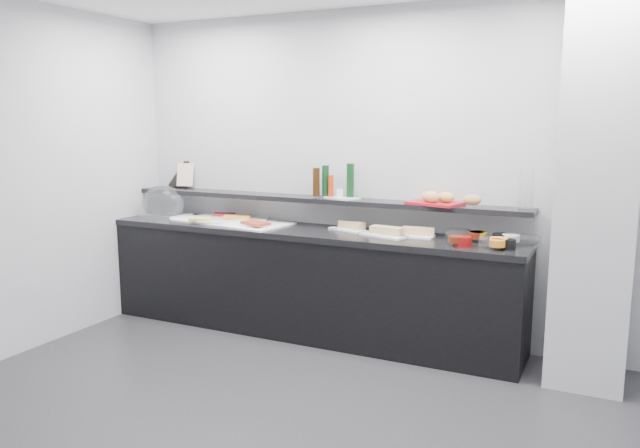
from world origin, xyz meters
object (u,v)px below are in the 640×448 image
at_px(sandwich_plate_mid, 384,236).
at_px(carafe, 527,190).
at_px(condiment_tray, 342,198).
at_px(bread_tray, 435,203).
at_px(framed_print, 179,174).
at_px(cloche_base, 167,215).

bearing_deg(sandwich_plate_mid, carafe, 27.54).
distance_m(condiment_tray, bread_tray, 0.80).
bearing_deg(framed_print, bread_tray, 11.45).
bearing_deg(cloche_base, condiment_tray, 15.91).
height_order(cloche_base, condiment_tray, condiment_tray).
bearing_deg(framed_print, condiment_tray, 10.33).
bearing_deg(condiment_tray, cloche_base, -153.08).
height_order(sandwich_plate_mid, framed_print, framed_print).
height_order(sandwich_plate_mid, bread_tray, bread_tray).
relative_size(cloche_base, framed_print, 1.66).
height_order(framed_print, bread_tray, framed_print).
relative_size(condiment_tray, bread_tray, 0.70).
distance_m(sandwich_plate_mid, framed_print, 2.30).
bearing_deg(framed_print, carafe, 11.85).
relative_size(cloche_base, condiment_tray, 1.55).
distance_m(cloche_base, framed_print, 0.47).
relative_size(sandwich_plate_mid, framed_print, 1.43).
xyz_separation_m(framed_print, condiment_tray, (1.79, -0.12, -0.12)).
xyz_separation_m(cloche_base, sandwich_plate_mid, (2.18, -0.05, -0.01)).
relative_size(bread_tray, carafe, 1.32).
bearing_deg(condiment_tray, bread_tray, 21.18).
distance_m(condiment_tray, carafe, 1.48).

